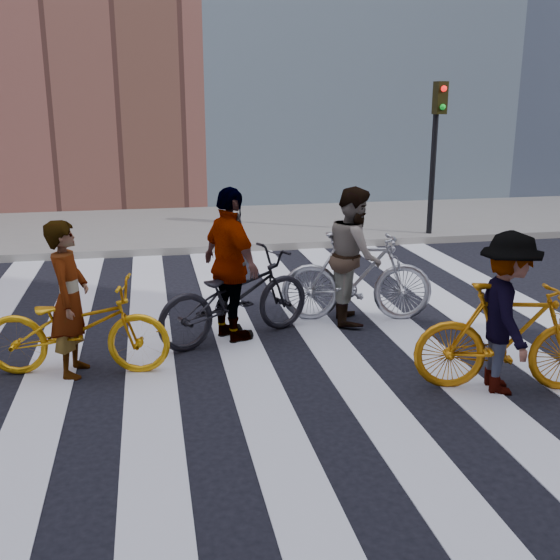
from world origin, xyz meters
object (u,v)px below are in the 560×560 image
object	(u,v)px
bike_silver_mid	(357,277)
rider_rear	(231,265)
bike_dark_rear	(236,296)
bike_yellow_left	(77,328)
bike_yellow_right	(508,337)
traffic_signal	(436,134)
rider_mid	(354,255)
rider_right	(506,313)
rider_left	(69,299)

from	to	relation	value
bike_silver_mid	rider_rear	world-z (taller)	rider_rear
bike_dark_rear	rider_rear	world-z (taller)	rider_rear
bike_yellow_left	bike_yellow_right	size ratio (longest dim) A/B	1.05
rider_rear	traffic_signal	bearing A→B (deg)	-67.80
bike_yellow_left	bike_dark_rear	bearing A→B (deg)	-59.51
rider_mid	rider_right	bearing A→B (deg)	-150.12
rider_right	rider_left	bearing A→B (deg)	87.61
bike_silver_mid	bike_dark_rear	bearing A→B (deg)	114.59
traffic_signal	rider_rear	size ratio (longest dim) A/B	1.71
bike_silver_mid	rider_left	xyz separation A→B (m)	(-3.64, -1.14, 0.25)
bike_yellow_left	traffic_signal	bearing A→B (deg)	-39.72
rider_rear	bike_yellow_right	bearing A→B (deg)	-152.10
traffic_signal	bike_dark_rear	world-z (taller)	traffic_signal
rider_left	rider_mid	distance (m)	3.77
rider_right	rider_mid	bearing A→B (deg)	33.17
bike_yellow_right	rider_right	bearing A→B (deg)	104.41
bike_yellow_right	bike_dark_rear	distance (m)	3.30
rider_rear	bike_silver_mid	bearing A→B (deg)	-100.81
bike_yellow_right	rider_right	world-z (taller)	rider_right
bike_yellow_right	bike_dark_rear	bearing A→B (deg)	65.70
bike_yellow_right	bike_silver_mid	bearing A→B (deg)	33.17
rider_right	bike_yellow_right	bearing A→B (deg)	-75.59
traffic_signal	rider_rear	distance (m)	7.35
traffic_signal	bike_yellow_right	world-z (taller)	traffic_signal
bike_dark_rear	bike_yellow_right	bearing A→B (deg)	-152.63
bike_yellow_left	bike_dark_rear	xyz separation A→B (m)	(1.86, 0.72, 0.03)
rider_right	bike_silver_mid	bearing A→B (deg)	32.13
bike_yellow_left	bike_dark_rear	size ratio (longest dim) A/B	0.94
bike_yellow_left	bike_silver_mid	world-z (taller)	bike_silver_mid
bike_silver_mid	bike_yellow_right	distance (m)	2.62
rider_right	rider_rear	bearing A→B (deg)	65.70
traffic_signal	rider_right	size ratio (longest dim) A/B	1.96
bike_yellow_right	rider_mid	xyz separation A→B (m)	(-0.89, 2.48, 0.35)
rider_mid	rider_right	size ratio (longest dim) A/B	1.09
traffic_signal	bike_yellow_left	world-z (taller)	traffic_signal
bike_yellow_left	bike_yellow_right	xyz separation A→B (m)	(4.43, -1.34, 0.05)
bike_silver_mid	rider_right	bearing A→B (deg)	-151.17
rider_right	rider_rear	xyz separation A→B (m)	(-2.57, 2.06, 0.13)
bike_silver_mid	rider_mid	size ratio (longest dim) A/B	1.12
bike_silver_mid	rider_left	distance (m)	3.82
bike_yellow_left	rider_mid	bearing A→B (deg)	-62.93
bike_silver_mid	rider_left	bearing A→B (deg)	118.47
bike_dark_rear	rider_right	xyz separation A→B (m)	(2.52, -2.06, 0.28)
traffic_signal	rider_left	bearing A→B (deg)	-139.18
bike_silver_mid	rider_right	size ratio (longest dim) A/B	1.22
traffic_signal	bike_silver_mid	world-z (taller)	traffic_signal
rider_mid	rider_rear	xyz separation A→B (m)	(-1.73, -0.42, 0.05)
traffic_signal	bike_yellow_left	bearing A→B (deg)	-138.98
rider_rear	rider_mid	bearing A→B (deg)	-100.45
bike_yellow_left	bike_yellow_right	distance (m)	4.63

